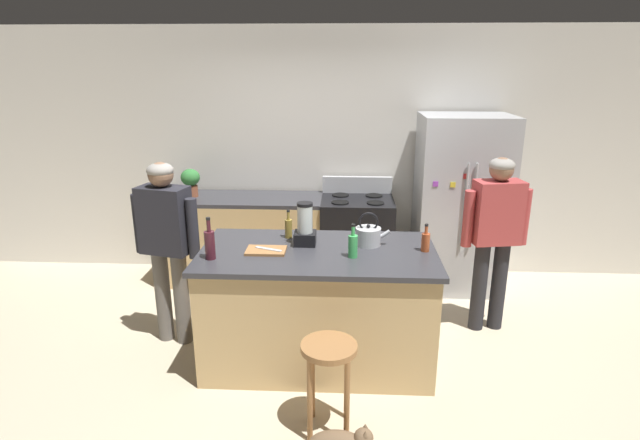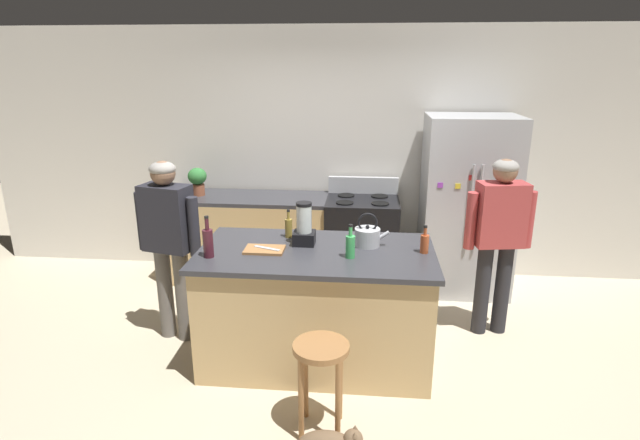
% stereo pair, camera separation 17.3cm
% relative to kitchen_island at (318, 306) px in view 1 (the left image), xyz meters
% --- Properties ---
extents(ground_plane, '(14.00, 14.00, 0.00)m').
position_rel_kitchen_island_xyz_m(ground_plane, '(0.00, 0.00, -0.47)').
color(ground_plane, beige).
extents(back_wall, '(8.00, 0.10, 2.70)m').
position_rel_kitchen_island_xyz_m(back_wall, '(0.00, 1.95, 0.88)').
color(back_wall, silver).
rests_on(back_wall, ground_plane).
extents(kitchen_island, '(1.81, 0.97, 0.94)m').
position_rel_kitchen_island_xyz_m(kitchen_island, '(0.00, 0.00, 0.00)').
color(kitchen_island, tan).
rests_on(kitchen_island, ground_plane).
extents(back_counter_run, '(2.00, 0.64, 0.94)m').
position_rel_kitchen_island_xyz_m(back_counter_run, '(-0.80, 1.55, -0.00)').
color(back_counter_run, tan).
rests_on(back_counter_run, ground_plane).
extents(refrigerator, '(0.90, 0.73, 1.83)m').
position_rel_kitchen_island_xyz_m(refrigerator, '(1.40, 1.50, 0.44)').
color(refrigerator, '#B7BABF').
rests_on(refrigerator, ground_plane).
extents(stove_range, '(0.76, 0.65, 1.12)m').
position_rel_kitchen_island_xyz_m(stove_range, '(0.33, 1.52, 0.01)').
color(stove_range, black).
rests_on(stove_range, ground_plane).
extents(person_by_island_left, '(0.59, 0.31, 1.57)m').
position_rel_kitchen_island_xyz_m(person_by_island_left, '(-1.26, 0.23, 0.48)').
color(person_by_island_left, '#66605B').
rests_on(person_by_island_left, ground_plane).
extents(person_by_sink_right, '(0.60, 0.28, 1.57)m').
position_rel_kitchen_island_xyz_m(person_by_sink_right, '(1.50, 0.59, 0.48)').
color(person_by_sink_right, '#26262B').
rests_on(person_by_sink_right, ground_plane).
extents(bar_stool, '(0.36, 0.36, 0.63)m').
position_rel_kitchen_island_xyz_m(bar_stool, '(0.11, -0.83, 0.02)').
color(bar_stool, '#9E6B3D').
rests_on(bar_stool, ground_plane).
extents(potted_plant, '(0.20, 0.20, 0.30)m').
position_rel_kitchen_island_xyz_m(potted_plant, '(-1.44, 1.55, 0.64)').
color(potted_plant, brown).
rests_on(potted_plant, back_counter_run).
extents(blender_appliance, '(0.17, 0.17, 0.34)m').
position_rel_kitchen_island_xyz_m(blender_appliance, '(-0.11, 0.13, 0.61)').
color(blender_appliance, black).
rests_on(blender_appliance, kitchen_island).
extents(bottle_cooking_sauce, '(0.06, 0.06, 0.22)m').
position_rel_kitchen_island_xyz_m(bottle_cooking_sauce, '(0.82, 0.03, 0.55)').
color(bottle_cooking_sauce, '#B24C26').
rests_on(bottle_cooking_sauce, kitchen_island).
extents(bottle_soda, '(0.07, 0.07, 0.26)m').
position_rel_kitchen_island_xyz_m(bottle_soda, '(0.26, -0.13, 0.56)').
color(bottle_soda, '#3FB259').
rests_on(bottle_soda, kitchen_island).
extents(bottle_vinegar, '(0.06, 0.06, 0.24)m').
position_rel_kitchen_island_xyz_m(bottle_vinegar, '(-0.26, 0.28, 0.56)').
color(bottle_vinegar, olive).
rests_on(bottle_vinegar, kitchen_island).
extents(bottle_wine, '(0.08, 0.08, 0.32)m').
position_rel_kitchen_island_xyz_m(bottle_wine, '(-0.78, -0.21, 0.59)').
color(bottle_wine, '#471923').
rests_on(bottle_wine, kitchen_island).
extents(tea_kettle, '(0.28, 0.20, 0.27)m').
position_rel_kitchen_island_xyz_m(tea_kettle, '(0.39, 0.14, 0.55)').
color(tea_kettle, '#B7BABF').
rests_on(tea_kettle, kitchen_island).
extents(cutting_board, '(0.30, 0.20, 0.02)m').
position_rel_kitchen_island_xyz_m(cutting_board, '(-0.39, -0.05, 0.48)').
color(cutting_board, '#9E6B3D').
rests_on(cutting_board, kitchen_island).
extents(chef_knife, '(0.22, 0.11, 0.01)m').
position_rel_kitchen_island_xyz_m(chef_knife, '(-0.37, -0.05, 0.49)').
color(chef_knife, '#B7BABF').
rests_on(chef_knife, cutting_board).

